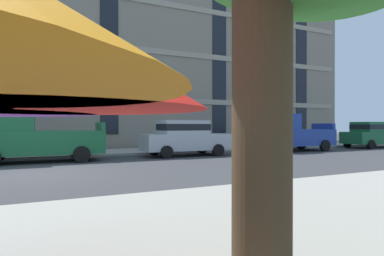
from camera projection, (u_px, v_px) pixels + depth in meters
ground_plane at (36, 175)px, 9.77m from camera, size 120.00×120.00×0.00m
sidewalk_far at (39, 155)px, 15.92m from camera, size 56.00×3.60×0.12m
apartment_building at (40, 59)px, 23.30m from camera, size 46.77×12.08×12.80m
pickup_green at (32, 137)px, 13.03m from camera, size 5.10×2.12×2.20m
sedan_silver at (185, 137)px, 15.94m from camera, size 4.40×1.98×1.78m
pickup_blue at (290, 134)px, 18.84m from camera, size 5.10×2.12×2.20m
sedan_green at (372, 134)px, 21.96m from camera, size 4.40×1.98×1.78m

